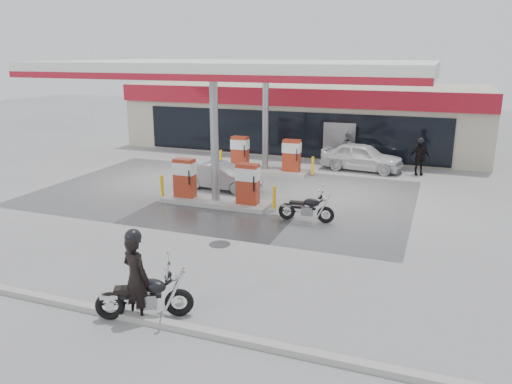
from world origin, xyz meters
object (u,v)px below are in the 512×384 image
at_px(attendant, 349,149).
at_px(parked_motorcycle, 307,209).
at_px(biker_main, 136,277).
at_px(biker_walking, 419,157).
at_px(parked_car_right, 372,148).
at_px(pump_island_near, 216,187).
at_px(sedan_white, 362,157).
at_px(pump_island_far, 265,159).
at_px(parked_car_left, 231,139).
at_px(hatchback_silver, 222,176).
at_px(main_motorcycle, 146,297).

bearing_deg(attendant, parked_motorcycle, 162.90).
relative_size(biker_main, biker_walking, 1.16).
height_order(parked_motorcycle, parked_car_right, parked_motorcycle).
relative_size(pump_island_near, sedan_white, 1.21).
distance_m(pump_island_far, parked_car_left, 7.50).
bearing_deg(parked_motorcycle, biker_main, -106.59).
distance_m(biker_main, attendant, 17.74).
distance_m(attendant, biker_walking, 3.71).
distance_m(attendant, hatchback_silver, 7.99).
xyz_separation_m(main_motorcycle, parked_motorcycle, (1.70, 7.98, -0.04)).
height_order(pump_island_near, pump_island_far, same).
bearing_deg(pump_island_near, parked_motorcycle, -11.14).
distance_m(biker_main, parked_car_left, 21.91).
xyz_separation_m(pump_island_near, hatchback_silver, (-0.73, 2.20, -0.12)).
relative_size(pump_island_near, parked_car_left, 1.40).
height_order(biker_main, biker_walking, biker_main).
bearing_deg(biker_main, main_motorcycle, -136.25).
bearing_deg(pump_island_far, hatchback_silver, -100.86).
bearing_deg(parked_motorcycle, biker_walking, 65.84).
height_order(sedan_white, biker_walking, biker_walking).
xyz_separation_m(hatchback_silver, parked_car_left, (-3.77, 9.80, -0.06)).
xyz_separation_m(main_motorcycle, sedan_white, (2.23, 16.97, 0.21)).
xyz_separation_m(hatchback_silver, biker_walking, (8.14, 6.00, 0.30)).
distance_m(pump_island_near, biker_main, 9.13).
xyz_separation_m(pump_island_far, parked_car_left, (-4.50, 6.00, -0.18)).
height_order(pump_island_far, parked_car_right, pump_island_far).
bearing_deg(parked_car_right, attendant, -177.18).
xyz_separation_m(attendant, hatchback_silver, (-4.48, -6.60, -0.37)).
bearing_deg(parked_car_left, sedan_white, -115.87).
relative_size(attendant, parked_car_right, 0.52).
distance_m(main_motorcycle, parked_car_left, 21.87).
bearing_deg(parked_car_left, parked_motorcycle, -149.44).
bearing_deg(parked_car_left, pump_island_far, -146.25).
distance_m(sedan_white, biker_walking, 2.86).
bearing_deg(pump_island_near, sedan_white, 60.91).
relative_size(parked_motorcycle, biker_walking, 1.17).
distance_m(pump_island_far, parked_motorcycle, 7.90).
bearing_deg(pump_island_near, main_motorcycle, -75.12).
xyz_separation_m(parked_motorcycle, parked_car_left, (-8.53, 12.79, 0.06)).
relative_size(main_motorcycle, biker_walking, 1.18).
relative_size(parked_motorcycle, parked_car_left, 0.57).
bearing_deg(sedan_white, pump_island_near, 156.76).
height_order(main_motorcycle, parked_car_left, main_motorcycle).
distance_m(pump_island_near, main_motorcycle, 9.08).
distance_m(biker_main, biker_walking, 17.86).
distance_m(pump_island_near, hatchback_silver, 2.32).
height_order(main_motorcycle, parked_motorcycle, main_motorcycle).
bearing_deg(attendant, sedan_white, -145.25).
bearing_deg(parked_motorcycle, pump_island_far, 117.14).
distance_m(pump_island_near, parked_car_left, 12.82).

